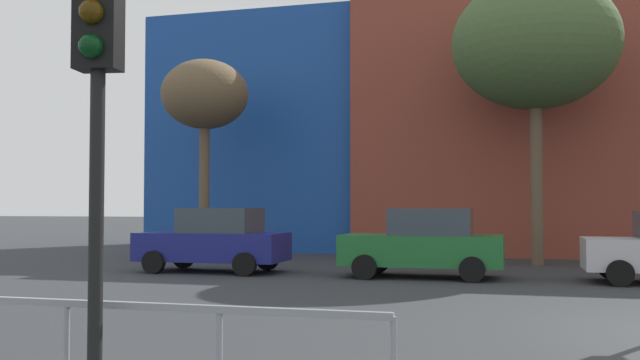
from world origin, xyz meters
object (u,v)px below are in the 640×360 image
object	(u,v)px
traffic_light_near_left	(97,84)
bare_tree_2	(205,97)
parked_car_0	(214,240)
bare_tree_1	(535,44)
parked_car_1	(424,243)

from	to	relation	value
traffic_light_near_left	bare_tree_2	distance (m)	19.54
parked_car_0	bare_tree_2	xyz separation A→B (m)	(-2.50, 4.75, 4.83)
bare_tree_1	bare_tree_2	distance (m)	11.32
parked_car_0	bare_tree_2	size ratio (longest dim) A/B	0.58
bare_tree_1	parked_car_0	bearing A→B (deg)	-151.52
parked_car_0	traffic_light_near_left	xyz separation A→B (m)	(4.78, -13.15, 1.94)
parked_car_1	traffic_light_near_left	distance (m)	13.34
parked_car_0	traffic_light_near_left	bearing A→B (deg)	109.96
parked_car_1	bare_tree_1	distance (m)	8.21
parked_car_0	bare_tree_2	bearing A→B (deg)	-62.19
parked_car_0	traffic_light_near_left	distance (m)	14.13
bare_tree_2	parked_car_1	bearing A→B (deg)	-29.68
traffic_light_near_left	bare_tree_1	distance (m)	18.78
parked_car_0	bare_tree_1	world-z (taller)	bare_tree_1
traffic_light_near_left	parked_car_1	bearing A→B (deg)	166.72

